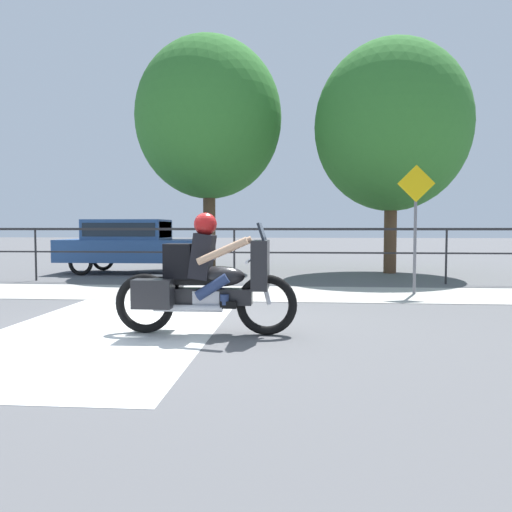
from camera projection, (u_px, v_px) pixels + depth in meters
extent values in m
plane|color=#565659|center=(187.00, 325.00, 6.92)|extent=(120.00, 120.00, 0.00)
cube|color=#A8A59E|center=(222.00, 293.00, 10.30)|extent=(44.00, 2.40, 0.01)
cube|color=silver|center=(114.00, 327.00, 6.80)|extent=(2.85, 6.00, 0.01)
cube|color=#232326|center=(234.00, 229.00, 12.26)|extent=(36.00, 0.04, 0.06)
cube|color=#232326|center=(234.00, 252.00, 12.30)|extent=(36.00, 0.03, 0.04)
cylinder|color=#232326|center=(36.00, 254.00, 12.70)|extent=(0.05, 0.05, 1.35)
cylinder|color=#232326|center=(234.00, 255.00, 12.30)|extent=(0.05, 0.05, 1.35)
cylinder|color=#232326|center=(446.00, 256.00, 11.90)|extent=(0.05, 0.05, 1.35)
torus|color=black|center=(267.00, 305.00, 6.26)|extent=(0.76, 0.11, 0.76)
torus|color=black|center=(145.00, 303.00, 6.38)|extent=(0.76, 0.11, 0.76)
cube|color=#232326|center=(205.00, 296.00, 6.31)|extent=(1.19, 0.22, 0.20)
cube|color=silver|center=(208.00, 300.00, 6.31)|extent=(0.34, 0.26, 0.26)
ellipsoid|color=#232326|center=(220.00, 276.00, 6.28)|extent=(0.64, 0.30, 0.26)
cube|color=black|center=(193.00, 281.00, 6.31)|extent=(0.69, 0.28, 0.08)
cube|color=#232326|center=(260.00, 265.00, 6.23)|extent=(0.20, 0.58, 0.61)
cube|color=#1E232B|center=(262.00, 232.00, 6.21)|extent=(0.10, 0.49, 0.24)
cylinder|color=silver|center=(249.00, 261.00, 6.24)|extent=(0.04, 0.70, 0.04)
cylinder|color=silver|center=(188.00, 308.00, 6.17)|extent=(0.86, 0.09, 0.09)
cube|color=#232326|center=(153.00, 294.00, 6.12)|extent=(0.48, 0.28, 0.35)
cube|color=#232326|center=(163.00, 289.00, 6.59)|extent=(0.48, 0.28, 0.35)
cylinder|color=silver|center=(264.00, 285.00, 6.24)|extent=(0.18, 0.06, 0.51)
cube|color=black|center=(202.00, 256.00, 6.29)|extent=(0.32, 0.36, 0.59)
sphere|color=tan|center=(205.00, 226.00, 6.26)|extent=(0.23, 0.23, 0.23)
sphere|color=#B21919|center=(205.00, 224.00, 6.26)|extent=(0.29, 0.29, 0.29)
cylinder|color=navy|center=(212.00, 287.00, 6.15)|extent=(0.44, 0.13, 0.34)
cylinder|color=navy|center=(224.00, 300.00, 6.14)|extent=(0.11, 0.11, 0.13)
cube|color=black|center=(229.00, 305.00, 6.14)|extent=(0.20, 0.10, 0.09)
cylinder|color=navy|center=(216.00, 284.00, 6.44)|extent=(0.44, 0.13, 0.34)
cylinder|color=navy|center=(228.00, 296.00, 6.44)|extent=(0.11, 0.11, 0.13)
cube|color=black|center=(232.00, 301.00, 6.44)|extent=(0.20, 0.10, 0.09)
cylinder|color=tan|center=(222.00, 251.00, 5.96)|extent=(0.63, 0.09, 0.34)
cylinder|color=tan|center=(229.00, 249.00, 6.56)|extent=(0.63, 0.09, 0.34)
cube|color=black|center=(179.00, 261.00, 6.31)|extent=(0.35, 0.31, 0.44)
cube|color=#284C84|center=(137.00, 250.00, 14.79)|extent=(4.40, 1.79, 0.65)
cube|color=#284C84|center=(128.00, 230.00, 14.78)|extent=(2.29, 1.57, 0.59)
cube|color=#19232D|center=(165.00, 230.00, 14.69)|extent=(0.04, 1.40, 0.47)
cube|color=#19232D|center=(128.00, 230.00, 14.78)|extent=(2.10, 1.61, 0.38)
torus|color=black|center=(175.00, 263.00, 13.89)|extent=(0.71, 0.11, 0.71)
torus|color=black|center=(188.00, 260.00, 15.52)|extent=(0.71, 0.11, 0.71)
torus|color=black|center=(81.00, 263.00, 14.10)|extent=(0.71, 0.11, 0.71)
torus|color=black|center=(103.00, 259.00, 15.74)|extent=(0.71, 0.11, 0.71)
cylinder|color=slate|center=(415.00, 235.00, 10.03)|extent=(0.06, 0.06, 2.39)
cube|color=yellow|center=(416.00, 184.00, 9.95)|extent=(0.74, 0.02, 0.74)
cylinder|color=brown|center=(390.00, 232.00, 14.79)|extent=(0.37, 0.37, 2.46)
ellipsoid|color=#33752D|center=(392.00, 126.00, 14.61)|extent=(4.52, 4.52, 4.97)
cylinder|color=brown|center=(209.00, 225.00, 15.90)|extent=(0.39, 0.39, 2.90)
ellipsoid|color=#33752D|center=(209.00, 118.00, 15.71)|extent=(4.58, 4.58, 5.04)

